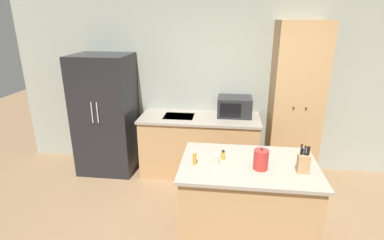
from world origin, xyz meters
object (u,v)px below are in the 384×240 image
Objects in this scene: microwave at (234,107)px; knife_block at (303,163)px; spice_bottle_amber_oil at (216,159)px; spice_bottle_short_red at (223,155)px; spice_bottle_tall_dark at (195,158)px; refrigerator at (106,114)px; pantry_cabinet at (295,105)px; kettle at (261,159)px.

microwave is 1.77m from knife_block.
microwave is 1.60m from spice_bottle_amber_oil.
microwave is at bearing 85.04° from spice_bottle_short_red.
knife_block is at bearing -69.15° from microwave.
spice_bottle_tall_dark is 0.22m from spice_bottle_amber_oil.
spice_bottle_amber_oil is (-0.82, 0.06, -0.04)m from knife_block.
spice_bottle_amber_oil is (-0.06, -0.12, 0.01)m from spice_bottle_short_red.
pantry_cabinet is at bearing 1.16° from refrigerator.
refrigerator is 18.16× the size of spice_bottle_short_red.
microwave is 5.00× the size of spice_bottle_short_red.
kettle is (2.17, -1.48, 0.10)m from refrigerator.
knife_block is at bearing -1.96° from spice_bottle_tall_dark.
pantry_cabinet reaches higher than spice_bottle_amber_oil.
spice_bottle_tall_dark is at bearing -43.89° from refrigerator.
spice_bottle_amber_oil is at bearing 7.26° from spice_bottle_tall_dark.
refrigerator is 2.78m from pantry_cabinet.
spice_bottle_amber_oil is at bearing -39.61° from refrigerator.
pantry_cabinet is 0.85m from microwave.
pantry_cabinet is 1.69m from spice_bottle_short_red.
refrigerator is 8.12× the size of kettle.
spice_bottle_tall_dark is (-1.04, 0.04, -0.03)m from knife_block.
knife_block is 1.31× the size of kettle.
microwave is at bearing 83.13° from spice_bottle_amber_oil.
spice_bottle_short_red is (-0.13, -1.47, -0.10)m from microwave.
spice_bottle_amber_oil is 0.43m from kettle.
kettle reaches higher than spice_bottle_amber_oil.
pantry_cabinet reaches higher than refrigerator.
knife_block reaches higher than spice_bottle_tall_dark.
kettle is at bearing -81.68° from microwave.
pantry_cabinet reaches higher than spice_bottle_short_red.
microwave is 1.67m from spice_bottle_tall_dark.
spice_bottle_tall_dark is 0.32m from spice_bottle_short_red.
knife_block reaches higher than microwave.
pantry_cabinet is at bearing 82.46° from knife_block.
spice_bottle_amber_oil is at bearing -117.82° from spice_bottle_short_red.
kettle is (0.37, -0.16, 0.05)m from spice_bottle_short_red.
spice_bottle_short_red is 0.79× the size of spice_bottle_amber_oil.
pantry_cabinet is at bearing 55.54° from spice_bottle_amber_oil.
microwave is at bearing 75.89° from spice_bottle_tall_dark.
spice_bottle_tall_dark reaches higher than spice_bottle_short_red.
spice_bottle_amber_oil is at bearing 175.62° from knife_block.
spice_bottle_short_red is at bearing -36.17° from refrigerator.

